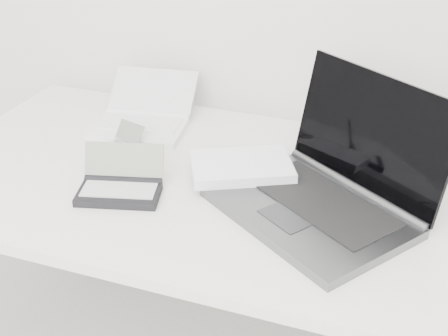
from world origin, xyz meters
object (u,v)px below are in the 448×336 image
(laptop_large, at_px, (310,184))
(palmtop_charcoal, at_px, (120,186))
(desk, at_px, (241,200))
(netbook_open_white, at_px, (143,118))

(laptop_large, xyz_separation_m, palmtop_charcoal, (-0.43, -0.11, -0.03))
(desk, xyz_separation_m, netbook_open_white, (-0.37, 0.22, 0.07))
(netbook_open_white, distance_m, palmtop_charcoal, 0.37)
(netbook_open_white, xyz_separation_m, palmtop_charcoal, (0.12, -0.35, -0.00))
(netbook_open_white, height_order, palmtop_charcoal, netbook_open_white)
(desk, height_order, netbook_open_white, netbook_open_white)
(desk, bearing_deg, palmtop_charcoal, -151.57)
(desk, distance_m, laptop_large, 0.20)
(desk, xyz_separation_m, palmtop_charcoal, (-0.25, -0.14, 0.07))
(laptop_large, bearing_deg, desk, -153.60)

